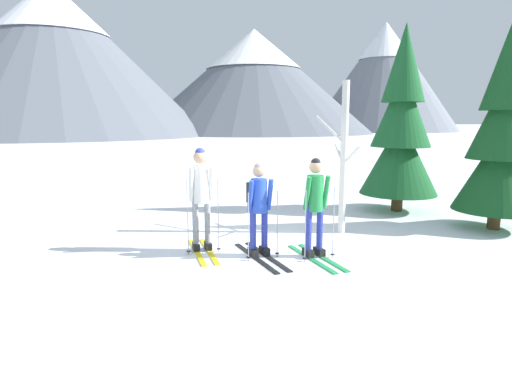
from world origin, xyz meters
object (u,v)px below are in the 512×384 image
(pine_tree_near, at_px, (502,138))
(birch_tree_tall, at_px, (343,157))
(skier_in_blue, at_px, (258,205))
(pine_tree_mid, at_px, (401,128))
(skier_in_white, at_px, (201,194))
(skier_in_green, at_px, (315,204))

(pine_tree_near, relative_size, birch_tree_tall, 1.38)
(skier_in_blue, bearing_deg, pine_tree_mid, 42.59)
(skier_in_white, relative_size, skier_in_blue, 1.06)
(pine_tree_near, bearing_deg, birch_tree_tall, -178.41)
(pine_tree_near, height_order, pine_tree_mid, pine_tree_mid)
(skier_in_blue, distance_m, pine_tree_near, 5.56)
(skier_in_white, height_order, birch_tree_tall, birch_tree_tall)
(skier_in_blue, bearing_deg, skier_in_white, 161.23)
(pine_tree_near, height_order, birch_tree_tall, pine_tree_near)
(birch_tree_tall, bearing_deg, skier_in_white, -158.47)
(skier_in_white, relative_size, pine_tree_mid, 0.40)
(skier_in_white, height_order, skier_in_green, skier_in_white)
(pine_tree_near, xyz_separation_m, pine_tree_mid, (-1.38, 1.98, 0.18))
(skier_in_green, bearing_deg, skier_in_white, 166.51)
(pine_tree_near, distance_m, birch_tree_tall, 3.41)
(skier_in_white, height_order, skier_in_blue, skier_in_white)
(skier_in_green, height_order, pine_tree_mid, pine_tree_mid)
(skier_in_white, distance_m, skier_in_blue, 1.07)
(skier_in_white, distance_m, birch_tree_tall, 3.10)
(pine_tree_near, bearing_deg, pine_tree_mid, 125.03)
(skier_in_blue, xyz_separation_m, skier_in_green, (0.96, -0.13, 0.03))
(skier_in_white, relative_size, pine_tree_near, 0.43)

